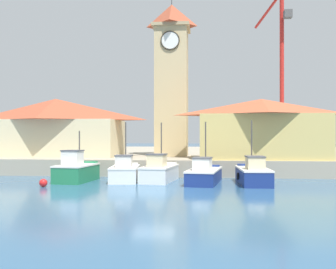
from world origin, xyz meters
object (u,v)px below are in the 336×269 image
Objects in this scene: fishing_boat_left_outer at (125,172)px; fishing_boat_center at (253,174)px; warehouse_right at (261,128)px; clock_tower at (172,77)px; fishing_boat_left_inner at (159,172)px; fishing_boat_far_left at (76,171)px; port_crane_near at (281,89)px; fishing_boat_mid_left at (204,174)px; warehouse_left at (56,127)px; mooring_buoy at (43,183)px.

fishing_boat_center is (9.33, -0.68, 0.00)m from fishing_boat_left_outer.
warehouse_right is (1.49, 6.90, 3.35)m from fishing_boat_center.
fishing_boat_left_outer is at bearing -150.10° from warehouse_right.
clock_tower reaches higher than warehouse_right.
fishing_boat_far_left is at bearing -172.93° from fishing_boat_left_inner.
fishing_boat_left_outer is 0.21× the size of port_crane_near.
fishing_boat_mid_left is at bearing -72.87° from clock_tower.
clock_tower is (-6.75, 10.81, 8.59)m from fishing_boat_center.
fishing_boat_left_outer is at bearing 175.83° from fishing_boat_center.
fishing_boat_mid_left is at bearing -13.67° from fishing_boat_left_inner.
fishing_boat_left_inner reaches higher than fishing_boat_far_left.
fishing_boat_far_left is 11.13m from warehouse_left.
mooring_buoy is at bearing -110.57° from fishing_boat_far_left.
clock_tower is at bearing -133.33° from port_crane_near.
mooring_buoy is at bearing -163.80° from fishing_boat_mid_left.
fishing_boat_far_left is at bearing -171.20° from fishing_boat_left_outer.
clock_tower is 0.79× the size of port_crane_near.
fishing_boat_left_inner is at bearing 7.07° from fishing_boat_far_left.
fishing_boat_far_left is at bearing -128.07° from port_crane_near.
fishing_boat_center reaches higher than mooring_buoy.
warehouse_right is at bearing 54.12° from fishing_boat_mid_left.
fishing_boat_center is 9.57× the size of mooring_buoy.
port_crane_near is (13.24, 14.03, 0.30)m from clock_tower.
fishing_boat_mid_left is 1.06× the size of fishing_boat_center.
fishing_boat_center is 0.24× the size of port_crane_near.
warehouse_right reaches higher than mooring_buoy.
fishing_boat_mid_left is at bearing 16.20° from mooring_buoy.
fishing_boat_left_inner is (6.10, 0.76, -0.08)m from fishing_boat_far_left.
port_crane_near is (15.82, 24.17, 8.89)m from fishing_boat_left_outer.
fishing_boat_left_outer is 13.53m from clock_tower.
fishing_boat_left_inner is 3.42m from fishing_boat_mid_left.
fishing_boat_left_outer is 12.92m from warehouse_right.
port_crane_near is at bearing 53.60° from mooring_buoy.
warehouse_right is at bearing 29.90° from fishing_boat_left_outer.
clock_tower is (0.02, 9.92, 8.57)m from fishing_boat_left_inner.
fishing_boat_left_inner reaches higher than mooring_buoy.
fishing_boat_center is (12.87, -0.13, -0.11)m from fishing_boat_far_left.
warehouse_right is 0.52× the size of port_crane_near.
fishing_boat_far_left is 12.87m from fishing_boat_center.
clock_tower reaches higher than fishing_boat_mid_left.
fishing_boat_mid_left is 11.05m from mooring_buoy.
clock_tower reaches higher than mooring_buoy.
fishing_boat_far_left is 6.15m from fishing_boat_left_inner.
fishing_boat_far_left is 14.95m from clock_tower.
fishing_boat_mid_left is (3.33, -0.81, -0.07)m from fishing_boat_left_inner.
fishing_boat_mid_left is 28.14m from port_crane_near.
fishing_boat_far_left is 32.60m from port_crane_near.
fishing_boat_mid_left is 9.08m from warehouse_right.
fishing_boat_mid_left is at bearing -125.88° from warehouse_right.
warehouse_right reaches higher than fishing_boat_left_outer.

